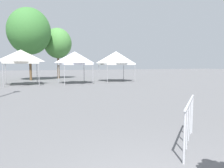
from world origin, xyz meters
TOP-DOWN VIEW (x-y plane):
  - canopy_tent_right_of_center at (-2.71, 19.26)m, footprint 3.10×3.10m
  - canopy_tent_far_right at (2.22, 18.92)m, footprint 3.10×3.10m
  - canopy_tent_behind_center at (7.10, 20.05)m, footprint 3.40×3.40m
  - tree_behind_tents_center at (1.55, 27.17)m, footprint 3.66×3.66m
  - tree_behind_tents_left at (-1.95, 25.04)m, footprint 4.95×4.95m
  - crowd_barrier_by_lift at (1.58, 2.04)m, footprint 1.55×1.49m

SIDE VIEW (x-z plane):
  - crowd_barrier_by_lift at x=1.58m, z-range 0.22..1.29m
  - canopy_tent_far_right at x=2.22m, z-range 0.93..4.09m
  - canopy_tent_behind_center at x=7.10m, z-range 0.92..4.28m
  - canopy_tent_right_of_center at x=-2.71m, z-range 0.99..4.24m
  - tree_behind_tents_center at x=1.55m, z-range 1.35..8.09m
  - tree_behind_tents_left at x=-1.95m, z-range 1.52..10.04m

